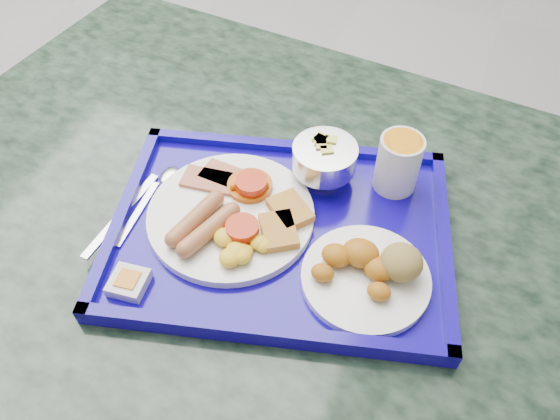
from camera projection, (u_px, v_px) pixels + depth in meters
name	position (u px, v px, depth m)	size (l,w,h in m)	color
floor	(109.00, 118.00, 2.15)	(6.00, 6.00, 0.00)	gray
table	(294.00, 306.00, 0.92)	(1.36, 0.98, 0.80)	gray
tray	(280.00, 232.00, 0.75)	(0.53, 0.44, 0.03)	#100392
main_plate	(233.00, 216.00, 0.74)	(0.23, 0.23, 0.04)	white
bread_plate	(371.00, 271.00, 0.68)	(0.16, 0.16, 0.05)	white
fruit_bowl	(324.00, 158.00, 0.78)	(0.09, 0.09, 0.06)	#B5B5B8
juice_cup	(398.00, 162.00, 0.76)	(0.06, 0.06, 0.09)	silver
spoon	(161.00, 186.00, 0.79)	(0.03, 0.16, 0.01)	#B5B5B8
knife	(122.00, 214.00, 0.76)	(0.01, 0.17, 0.00)	#B5B5B8
jam_packet	(129.00, 282.00, 0.68)	(0.05, 0.05, 0.02)	silver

